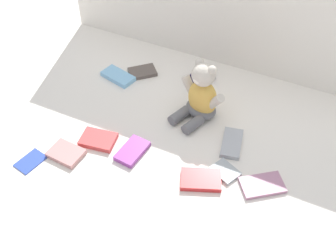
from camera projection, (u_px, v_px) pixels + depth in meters
ground_plane at (175, 126)px, 1.61m from camera, size 3.20×3.20×0.00m
backdrop_drape at (224, 1)px, 1.69m from camera, size 1.40×0.03×0.57m
teddy_bear at (201, 97)px, 1.59m from camera, size 0.20×0.20×0.24m
book_case_0 at (66, 153)px, 1.50m from camera, size 0.12×0.10×0.02m
book_case_1 at (225, 171)px, 1.45m from camera, size 0.11×0.10×0.01m
book_case_2 at (201, 180)px, 1.42m from camera, size 0.16×0.13×0.02m
book_case_3 at (232, 143)px, 1.54m from camera, size 0.10×0.15×0.02m
book_case_4 at (30, 161)px, 1.49m from camera, size 0.09×0.11×0.01m
book_case_5 at (142, 72)px, 1.82m from camera, size 0.13×0.13×0.02m
book_case_6 at (200, 79)px, 1.79m from camera, size 0.11×0.12×0.02m
book_case_7 at (132, 151)px, 1.51m from camera, size 0.09×0.13×0.02m
book_case_8 at (262, 185)px, 1.41m from camera, size 0.16×0.15×0.01m
book_case_9 at (98, 140)px, 1.55m from camera, size 0.13×0.10×0.02m
book_case_10 at (118, 76)px, 1.80m from camera, size 0.15×0.10×0.02m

